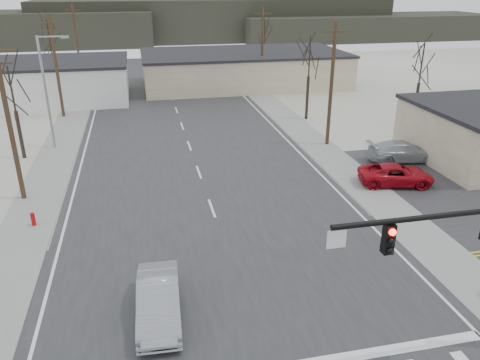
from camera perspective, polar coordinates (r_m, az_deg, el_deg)
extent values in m
plane|color=silver|center=(21.88, -0.06, -12.76)|extent=(140.00, 140.00, 0.00)
cube|color=#28282B|center=(34.98, -5.26, 1.54)|extent=(18.00, 110.00, 0.05)
cube|color=#28282B|center=(21.87, -0.06, -12.72)|extent=(90.00, 10.00, 0.04)
cube|color=gray|center=(40.06, -21.44, 2.84)|extent=(3.00, 90.00, 0.06)
cube|color=gray|center=(41.99, 8.37, 5.13)|extent=(3.00, 90.00, 0.06)
cylinder|color=black|center=(15.97, 25.12, -3.75)|extent=(8.40, 0.18, 0.18)
cube|color=black|center=(15.03, 17.63, -6.83)|extent=(0.32, 0.30, 1.00)
sphere|color=#FF0C05|center=(14.75, 18.10, -6.07)|extent=(0.22, 0.22, 0.22)
cube|color=silver|center=(14.21, 11.69, -7.06)|extent=(0.60, 0.04, 0.60)
cylinder|color=#A50C0C|center=(28.97, -23.88, -4.54)|extent=(0.24, 0.24, 0.70)
sphere|color=#A50C0C|center=(28.80, -24.00, -3.83)|extent=(0.24, 0.24, 0.24)
cube|color=silver|center=(59.60, -24.36, 10.75)|extent=(22.00, 12.00, 4.20)
cube|color=black|center=(59.24, -24.72, 12.86)|extent=(22.30, 12.30, 0.30)
cube|color=beige|center=(63.78, 0.38, 13.35)|extent=(26.00, 14.00, 4.00)
cube|color=black|center=(63.45, 0.38, 15.26)|extent=(26.30, 14.30, 0.30)
cylinder|color=#462C20|center=(31.33, -26.31, 6.25)|extent=(0.30, 0.30, 10.00)
cylinder|color=#462C20|center=(50.55, -21.47, 12.67)|extent=(0.30, 0.30, 10.00)
cube|color=#462C20|center=(50.07, -22.20, 17.37)|extent=(2.20, 0.12, 0.12)
cube|color=#462C20|center=(50.13, -22.07, 16.58)|extent=(1.60, 0.12, 0.12)
cylinder|color=#462C20|center=(70.20, -19.25, 15.50)|extent=(0.30, 0.30, 10.00)
cube|color=#462C20|center=(69.86, -19.72, 18.89)|extent=(2.20, 0.12, 0.12)
cube|color=#462C20|center=(69.90, -19.64, 18.33)|extent=(1.60, 0.12, 0.12)
cylinder|color=#462C20|center=(39.27, 11.07, 11.20)|extent=(0.30, 0.30, 10.00)
cube|color=#462C20|center=(38.65, 11.56, 17.30)|extent=(2.20, 0.12, 0.12)
cube|color=#462C20|center=(38.72, 11.47, 16.27)|extent=(1.60, 0.12, 0.12)
cylinder|color=#462C20|center=(59.84, 2.71, 15.58)|extent=(0.30, 0.30, 10.00)
cube|color=#462C20|center=(59.43, 2.79, 19.60)|extent=(2.20, 0.12, 0.12)
cube|color=#462C20|center=(59.48, 2.78, 18.92)|extent=(1.60, 0.12, 0.12)
cylinder|color=gray|center=(40.85, -22.54, 9.62)|extent=(0.20, 0.20, 9.00)
cylinder|color=gray|center=(40.02, -22.07, 15.89)|extent=(2.00, 0.12, 0.12)
cube|color=gray|center=(39.88, -20.60, 16.01)|extent=(0.60, 0.25, 0.18)
cylinder|color=#2E241C|center=(39.99, -25.21, 4.99)|extent=(0.28, 0.28, 3.75)
cylinder|color=#2E241C|center=(39.20, -26.05, 9.67)|extent=(0.14, 0.14, 3.75)
cylinder|color=#2E241C|center=(47.50, 8.20, 9.87)|extent=(0.28, 0.28, 4.25)
cylinder|color=#2E241C|center=(46.78, 8.47, 14.43)|extent=(0.14, 0.14, 4.25)
cylinder|color=#2E241C|center=(65.02, -21.67, 12.18)|extent=(0.28, 0.28, 4.50)
cylinder|color=#2E241C|center=(64.49, -22.21, 15.69)|extent=(0.14, 0.14, 4.50)
cylinder|color=#2E241C|center=(72.63, 2.93, 14.52)|extent=(0.28, 0.28, 4.00)
cylinder|color=#2E241C|center=(72.18, 2.99, 17.34)|extent=(0.14, 0.14, 4.00)
cylinder|color=#2E241C|center=(48.24, 20.64, 8.68)|extent=(0.28, 0.28, 4.00)
cylinder|color=#2E241C|center=(47.56, 21.25, 12.87)|extent=(0.14, 0.14, 4.00)
cube|color=#333026|center=(115.17, -3.02, 18.94)|extent=(80.00, 18.00, 9.00)
cube|color=#333026|center=(120.46, 15.01, 17.59)|extent=(60.00, 18.00, 5.50)
imported|color=gray|center=(19.92, -9.91, -14.27)|extent=(1.91, 4.93, 1.60)
imported|color=black|center=(69.43, -3.14, 13.13)|extent=(2.91, 5.62, 1.56)
imported|color=black|center=(74.71, -9.55, 13.56)|extent=(2.81, 4.78, 1.53)
imported|color=#A00815|center=(33.37, 18.49, 0.61)|extent=(5.39, 3.37, 1.39)
imported|color=#979DA1|center=(37.93, 19.22, 3.32)|extent=(5.51, 2.72, 1.54)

